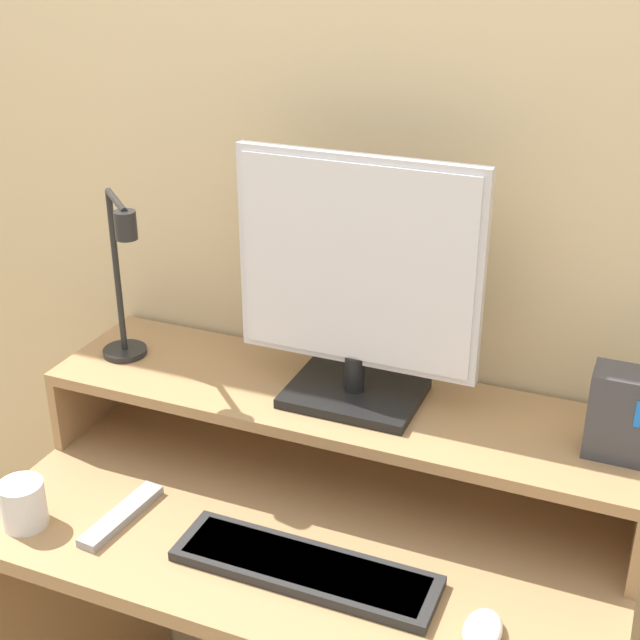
# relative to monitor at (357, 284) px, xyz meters

# --- Properties ---
(wall_back) EXTENTS (6.00, 0.05, 2.50)m
(wall_back) POSITION_rel_monitor_xyz_m (-0.03, 0.18, 0.09)
(wall_back) COLOR beige
(wall_back) RESTS_ON ground_plane
(desk) EXTENTS (1.10, 0.59, 0.77)m
(desk) POSITION_rel_monitor_xyz_m (-0.03, -0.15, -0.63)
(desk) COLOR #A87F51
(desk) RESTS_ON ground_plane
(monitor_shelf) EXTENTS (1.10, 0.29, 0.17)m
(monitor_shelf) POSITION_rel_monitor_xyz_m (-0.03, -0.00, -0.25)
(monitor_shelf) COLOR #A87F51
(monitor_shelf) RESTS_ON desk
(monitor) EXTENTS (0.44, 0.18, 0.45)m
(monitor) POSITION_rel_monitor_xyz_m (0.00, 0.00, 0.00)
(monitor) COLOR black
(monitor) RESTS_ON monitor_shelf
(desk_lamp) EXTENTS (0.16, 0.15, 0.34)m
(desk_lamp) POSITION_rel_monitor_xyz_m (-0.45, -0.05, -0.06)
(desk_lamp) COLOR black
(desk_lamp) RESTS_ON monitor_shelf
(router_dock) EXTENTS (0.10, 0.07, 0.15)m
(router_dock) POSITION_rel_monitor_xyz_m (0.45, -0.01, -0.15)
(router_dock) COLOR #3D3D42
(router_dock) RESTS_ON monitor_shelf
(keyboard) EXTENTS (0.44, 0.12, 0.02)m
(keyboard) POSITION_rel_monitor_xyz_m (0.02, -0.28, -0.38)
(keyboard) COLOR #282828
(keyboard) RESTS_ON desk
(mouse) EXTENTS (0.06, 0.09, 0.03)m
(mouse) POSITION_rel_monitor_xyz_m (0.32, -0.31, -0.38)
(mouse) COLOR white
(mouse) RESTS_ON desk
(remote_control) EXTENTS (0.06, 0.19, 0.02)m
(remote_control) POSITION_rel_monitor_xyz_m (-0.33, -0.28, -0.39)
(remote_control) COLOR #99999E
(remote_control) RESTS_ON desk
(mug) EXTENTS (0.08, 0.08, 0.08)m
(mug) POSITION_rel_monitor_xyz_m (-0.48, -0.36, -0.35)
(mug) COLOR white
(mug) RESTS_ON desk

